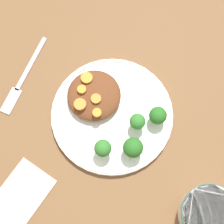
{
  "coord_description": "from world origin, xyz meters",
  "views": [
    {
      "loc": [
        -0.2,
        -0.14,
        0.77
      ],
      "look_at": [
        0.0,
        0.0,
        0.03
      ],
      "focal_mm": 60.0,
      "sensor_mm": 36.0,
      "label": 1
    }
  ],
  "objects_px": {
    "dip_bowl": "(209,215)",
    "napkin": "(20,197)",
    "fork": "(21,81)",
    "plate": "(112,115)"
  },
  "relations": [
    {
      "from": "plate",
      "to": "fork",
      "type": "distance_m",
      "value": 0.22
    },
    {
      "from": "dip_bowl",
      "to": "fork",
      "type": "distance_m",
      "value": 0.48
    },
    {
      "from": "dip_bowl",
      "to": "napkin",
      "type": "height_order",
      "value": "dip_bowl"
    },
    {
      "from": "dip_bowl",
      "to": "fork",
      "type": "relative_size",
      "value": 0.56
    },
    {
      "from": "dip_bowl",
      "to": "fork",
      "type": "height_order",
      "value": "dip_bowl"
    },
    {
      "from": "plate",
      "to": "napkin",
      "type": "height_order",
      "value": "plate"
    },
    {
      "from": "plate",
      "to": "dip_bowl",
      "type": "height_order",
      "value": "dip_bowl"
    },
    {
      "from": "dip_bowl",
      "to": "fork",
      "type": "bearing_deg",
      "value": 87.65
    },
    {
      "from": "plate",
      "to": "fork",
      "type": "height_order",
      "value": "plate"
    },
    {
      "from": "napkin",
      "to": "fork",
      "type": "bearing_deg",
      "value": 37.75
    }
  ]
}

